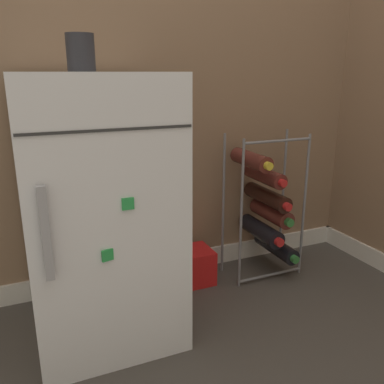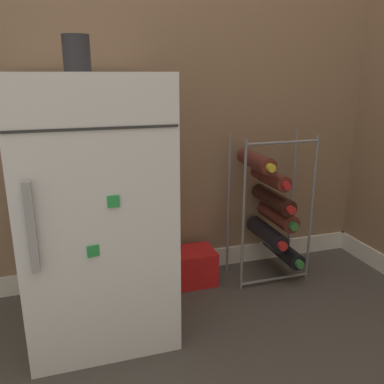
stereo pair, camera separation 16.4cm
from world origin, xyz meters
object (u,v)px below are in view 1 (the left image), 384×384
(mini_fridge, at_px, (98,209))
(fridge_top_cup, at_px, (81,53))
(soda_box, at_px, (186,267))
(wine_rack, at_px, (266,208))

(mini_fridge, xyz_separation_m, fridge_top_cup, (-0.02, -0.02, 0.53))
(soda_box, distance_m, fridge_top_cup, 1.03)
(soda_box, relative_size, fridge_top_cup, 2.10)
(mini_fridge, distance_m, fridge_top_cup, 0.53)
(mini_fridge, bearing_deg, fridge_top_cup, -144.52)
(fridge_top_cup, bearing_deg, soda_box, 23.58)
(wine_rack, distance_m, fridge_top_cup, 1.07)
(soda_box, bearing_deg, mini_fridge, -157.16)
(fridge_top_cup, bearing_deg, wine_rack, 10.09)
(mini_fridge, distance_m, wine_rack, 0.82)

